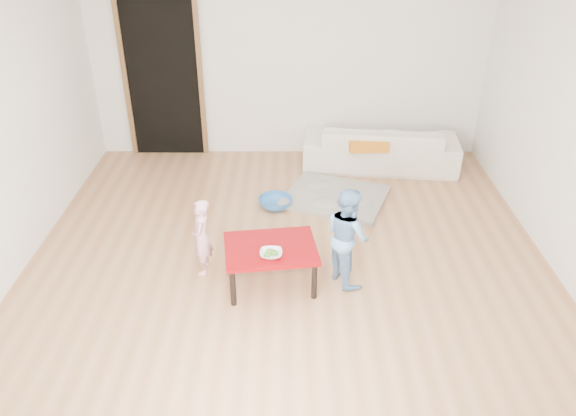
{
  "coord_description": "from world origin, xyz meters",
  "views": [
    {
      "loc": [
        0.01,
        -4.54,
        3.13
      ],
      "look_at": [
        0.0,
        -0.2,
        0.65
      ],
      "focal_mm": 35.0,
      "sensor_mm": 36.0,
      "label": 1
    }
  ],
  "objects_px": {
    "child_blue": "(348,236)",
    "child_pink": "(202,237)",
    "red_table": "(271,265)",
    "bowl": "(271,254)",
    "basin": "(275,203)",
    "sofa": "(380,146)"
  },
  "relations": [
    {
      "from": "sofa",
      "to": "child_blue",
      "type": "distance_m",
      "value": 2.51
    },
    {
      "from": "basin",
      "to": "child_pink",
      "type": "bearing_deg",
      "value": -117.88
    },
    {
      "from": "bowl",
      "to": "basin",
      "type": "distance_m",
      "value": 1.59
    },
    {
      "from": "child_blue",
      "to": "sofa",
      "type": "bearing_deg",
      "value": -40.42
    },
    {
      "from": "bowl",
      "to": "child_pink",
      "type": "xyz_separation_m",
      "value": [
        -0.64,
        0.34,
        -0.05
      ]
    },
    {
      "from": "child_blue",
      "to": "basin",
      "type": "xyz_separation_m",
      "value": [
        -0.67,
        1.32,
        -0.4
      ]
    },
    {
      "from": "child_blue",
      "to": "basin",
      "type": "height_order",
      "value": "child_blue"
    },
    {
      "from": "child_pink",
      "to": "basin",
      "type": "relative_size",
      "value": 1.98
    },
    {
      "from": "child_pink",
      "to": "basin",
      "type": "bearing_deg",
      "value": 151.73
    },
    {
      "from": "bowl",
      "to": "basin",
      "type": "relative_size",
      "value": 0.51
    },
    {
      "from": "sofa",
      "to": "bowl",
      "type": "height_order",
      "value": "sofa"
    },
    {
      "from": "red_table",
      "to": "child_blue",
      "type": "xyz_separation_m",
      "value": [
        0.68,
        0.08,
        0.26
      ]
    },
    {
      "from": "child_pink",
      "to": "red_table",
      "type": "bearing_deg",
      "value": 72.46
    },
    {
      "from": "child_blue",
      "to": "child_pink",
      "type": "bearing_deg",
      "value": 59.37
    },
    {
      "from": "basin",
      "to": "sofa",
      "type": "bearing_deg",
      "value": 39.77
    },
    {
      "from": "bowl",
      "to": "child_blue",
      "type": "relative_size",
      "value": 0.21
    },
    {
      "from": "bowl",
      "to": "child_blue",
      "type": "bearing_deg",
      "value": 18.59
    },
    {
      "from": "red_table",
      "to": "basin",
      "type": "relative_size",
      "value": 2.13
    },
    {
      "from": "sofa",
      "to": "child_blue",
      "type": "bearing_deg",
      "value": 80.91
    },
    {
      "from": "red_table",
      "to": "child_blue",
      "type": "bearing_deg",
      "value": 6.63
    },
    {
      "from": "red_table",
      "to": "bowl",
      "type": "xyz_separation_m",
      "value": [
        0.01,
        -0.15,
        0.22
      ]
    },
    {
      "from": "child_pink",
      "to": "bowl",
      "type": "bearing_deg",
      "value": 61.63
    }
  ]
}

